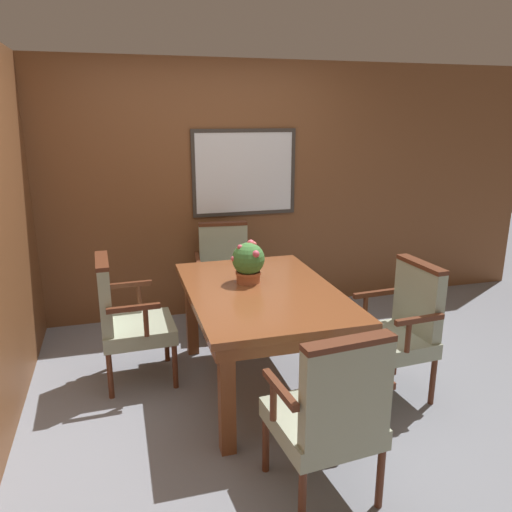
{
  "coord_description": "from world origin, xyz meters",
  "views": [
    {
      "loc": [
        -0.85,
        -3.07,
        1.94
      ],
      "look_at": [
        0.09,
        0.26,
        0.96
      ],
      "focal_mm": 35.0,
      "sensor_mm": 36.0,
      "label": 1
    }
  ],
  "objects_px": {
    "chair_head_near": "(330,412)",
    "chair_left_far": "(126,317)",
    "chair_head_far": "(225,272)",
    "potted_plant": "(248,261)",
    "chair_right_near": "(399,326)",
    "dining_table": "(262,302)"
  },
  "relations": [
    {
      "from": "chair_head_near",
      "to": "chair_left_far",
      "type": "bearing_deg",
      "value": -63.75
    },
    {
      "from": "chair_head_far",
      "to": "potted_plant",
      "type": "distance_m",
      "value": 1.11
    },
    {
      "from": "chair_left_far",
      "to": "chair_head_far",
      "type": "xyz_separation_m",
      "value": [
        0.93,
        0.85,
        0.0
      ]
    },
    {
      "from": "chair_right_near",
      "to": "potted_plant",
      "type": "height_order",
      "value": "potted_plant"
    },
    {
      "from": "chair_right_near",
      "to": "chair_left_far",
      "type": "distance_m",
      "value": 1.97
    },
    {
      "from": "chair_right_near",
      "to": "chair_head_far",
      "type": "relative_size",
      "value": 1.0
    },
    {
      "from": "dining_table",
      "to": "potted_plant",
      "type": "xyz_separation_m",
      "value": [
        -0.05,
        0.17,
        0.26
      ]
    },
    {
      "from": "dining_table",
      "to": "chair_head_far",
      "type": "relative_size",
      "value": 1.61
    },
    {
      "from": "chair_head_far",
      "to": "chair_head_near",
      "type": "distance_m",
      "value": 2.39
    },
    {
      "from": "chair_head_near",
      "to": "potted_plant",
      "type": "bearing_deg",
      "value": -92.82
    },
    {
      "from": "chair_left_far",
      "to": "chair_head_far",
      "type": "height_order",
      "value": "same"
    },
    {
      "from": "dining_table",
      "to": "chair_left_far",
      "type": "height_order",
      "value": "chair_left_far"
    },
    {
      "from": "chair_right_near",
      "to": "chair_head_far",
      "type": "xyz_separation_m",
      "value": [
        -0.91,
        1.55,
        0.0
      ]
    },
    {
      "from": "chair_left_far",
      "to": "chair_head_near",
      "type": "bearing_deg",
      "value": -150.47
    },
    {
      "from": "chair_right_near",
      "to": "chair_head_far",
      "type": "height_order",
      "value": "same"
    },
    {
      "from": "dining_table",
      "to": "chair_left_far",
      "type": "relative_size",
      "value": 1.61
    },
    {
      "from": "chair_head_near",
      "to": "potted_plant",
      "type": "distance_m",
      "value": 1.42
    },
    {
      "from": "dining_table",
      "to": "chair_left_far",
      "type": "xyz_separation_m",
      "value": [
        -0.94,
        0.35,
        -0.15
      ]
    },
    {
      "from": "dining_table",
      "to": "chair_head_near",
      "type": "distance_m",
      "value": 1.19
    },
    {
      "from": "chair_head_near",
      "to": "potted_plant",
      "type": "height_order",
      "value": "potted_plant"
    },
    {
      "from": "chair_right_near",
      "to": "potted_plant",
      "type": "distance_m",
      "value": 1.16
    },
    {
      "from": "chair_right_near",
      "to": "chair_head_far",
      "type": "bearing_deg",
      "value": -153.29
    }
  ]
}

